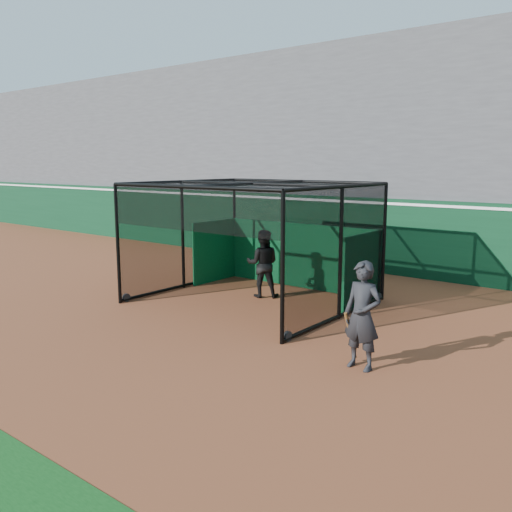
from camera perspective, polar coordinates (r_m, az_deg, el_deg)
The scene contains 6 objects.
ground at distance 12.54m, azimuth -7.77°, elevation -7.27°, with size 120.00×120.00×0.00m, color brown.
outfield_wall at distance 19.04m, azimuth 10.87°, elevation 2.46°, with size 50.00×0.50×2.50m.
grandstand at distance 22.33m, azimuth 15.71°, elevation 11.53°, with size 50.00×7.85×8.95m.
batting_cage at distance 14.25m, azimuth -0.31°, elevation 1.31°, with size 5.34×4.75×3.13m.
batter at distance 14.84m, azimuth 0.72°, elevation -0.81°, with size 0.90×0.70×1.86m, color black.
on_deck_player at distance 9.85m, azimuth 11.12°, elevation -6.20°, with size 0.75×0.52×1.96m.
Camera 1 is at (8.68, -8.28, 3.66)m, focal length 38.00 mm.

